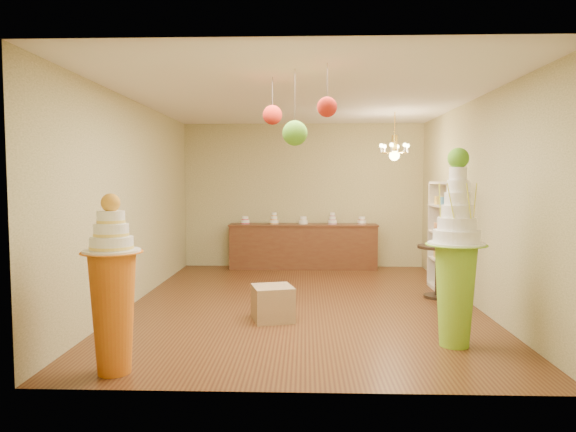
{
  "coord_description": "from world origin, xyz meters",
  "views": [
    {
      "loc": [
        0.04,
        -7.54,
        1.82
      ],
      "look_at": [
        -0.21,
        0.0,
        1.3
      ],
      "focal_mm": 32.0,
      "sensor_mm": 36.0,
      "label": 1
    }
  ],
  "objects_px": {
    "pedestal_orange": "(113,298)",
    "pedestal_green": "(456,269)",
    "sideboard": "(303,245)",
    "round_table": "(438,264)"
  },
  "relations": [
    {
      "from": "pedestal_orange",
      "to": "pedestal_green",
      "type": "bearing_deg",
      "value": 14.75
    },
    {
      "from": "pedestal_orange",
      "to": "sideboard",
      "type": "distance_m",
      "value": 6.09
    },
    {
      "from": "pedestal_orange",
      "to": "sideboard",
      "type": "height_order",
      "value": "pedestal_orange"
    },
    {
      "from": "sideboard",
      "to": "round_table",
      "type": "height_order",
      "value": "sideboard"
    },
    {
      "from": "pedestal_green",
      "to": "pedestal_orange",
      "type": "distance_m",
      "value": 3.57
    },
    {
      "from": "sideboard",
      "to": "round_table",
      "type": "distance_m",
      "value": 3.32
    },
    {
      "from": "pedestal_orange",
      "to": "round_table",
      "type": "distance_m",
      "value": 5.05
    },
    {
      "from": "pedestal_green",
      "to": "sideboard",
      "type": "xyz_separation_m",
      "value": [
        -1.68,
        4.91,
        -0.38
      ]
    },
    {
      "from": "round_table",
      "to": "pedestal_orange",
      "type": "bearing_deg",
      "value": -139.99
    },
    {
      "from": "pedestal_green",
      "to": "round_table",
      "type": "relative_size",
      "value": 2.66
    }
  ]
}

